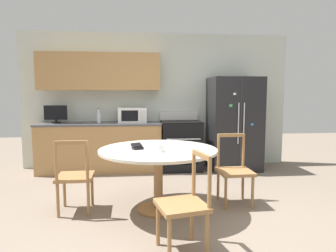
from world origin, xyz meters
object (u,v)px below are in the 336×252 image
object	(u,v)px
counter_bottle	(99,117)
candle_glass	(160,149)
microwave	(132,115)
oven_range	(181,145)
dining_chair_left	(75,177)
wallet	(137,147)
refrigerator	(234,124)
countertop_tv	(56,113)
dining_chair_near	(185,205)
dining_chair_right	(234,171)

from	to	relation	value
counter_bottle	candle_glass	size ratio (longest dim) A/B	3.04
microwave	candle_glass	bearing A→B (deg)	-81.34
oven_range	candle_glass	distance (m)	2.29
microwave	candle_glass	distance (m)	2.29
oven_range	dining_chair_left	bearing A→B (deg)	-128.96
wallet	refrigerator	bearing A→B (deg)	46.45
countertop_tv	wallet	distance (m)	2.57
counter_bottle	dining_chair_near	size ratio (longest dim) A/B	0.30
dining_chair_left	oven_range	bearing A→B (deg)	50.02
counter_bottle	dining_chair_left	size ratio (longest dim) A/B	0.30
oven_range	dining_chair_near	distance (m)	3.01
microwave	candle_glass	world-z (taller)	microwave
dining_chair_left	counter_bottle	bearing A→B (deg)	87.27
dining_chair_left	dining_chair_right	world-z (taller)	same
wallet	counter_bottle	bearing A→B (deg)	109.30
dining_chair_near	wallet	size ratio (longest dim) A/B	5.52
oven_range	microwave	xyz separation A→B (m)	(-0.91, 0.06, 0.57)
dining_chair_right	oven_range	bearing A→B (deg)	-77.24
candle_glass	dining_chair_right	bearing A→B (deg)	18.35
microwave	wallet	bearing A→B (deg)	-87.75
microwave	dining_chair_near	size ratio (longest dim) A/B	0.57
oven_range	wallet	xyz separation A→B (m)	(-0.83, -1.99, 0.33)
countertop_tv	counter_bottle	world-z (taller)	countertop_tv
wallet	dining_chair_near	bearing A→B (deg)	-66.93
counter_bottle	candle_glass	xyz separation A→B (m)	(0.95, -2.18, -0.20)
dining_chair_right	dining_chair_near	world-z (taller)	same
refrigerator	dining_chair_right	bearing A→B (deg)	-107.91
countertop_tv	dining_chair_right	distance (m)	3.42
dining_chair_left	dining_chair_near	xyz separation A→B (m)	(1.17, -1.03, 0.00)
microwave	dining_chair_left	world-z (taller)	microwave
dining_chair_left	candle_glass	world-z (taller)	dining_chair_left
microwave	wallet	xyz separation A→B (m)	(0.08, -2.05, -0.24)
dining_chair_near	candle_glass	xyz separation A→B (m)	(-0.16, 0.79, 0.37)
refrigerator	dining_chair_left	world-z (taller)	refrigerator
counter_bottle	oven_range	bearing A→B (deg)	0.58
microwave	dining_chair_left	bearing A→B (deg)	-108.42
dining_chair_left	candle_glass	distance (m)	1.10
dining_chair_left	wallet	bearing A→B (deg)	-4.26
microwave	dining_chair_right	xyz separation A→B (m)	(1.33, -1.92, -0.60)
countertop_tv	dining_chair_right	size ratio (longest dim) A/B	0.45
microwave	dining_chair_right	distance (m)	2.42
oven_range	dining_chair_right	xyz separation A→B (m)	(0.43, -1.86, -0.03)
refrigerator	candle_glass	distance (m)	2.65
refrigerator	wallet	xyz separation A→B (m)	(-1.84, -1.93, -0.07)
countertop_tv	candle_glass	xyz separation A→B (m)	(1.74, -2.28, -0.27)
microwave	oven_range	bearing A→B (deg)	-3.76
dining_chair_left	refrigerator	bearing A→B (deg)	35.14
countertop_tv	wallet	xyz separation A→B (m)	(1.48, -2.08, -0.28)
dining_chair_left	dining_chair_right	xyz separation A→B (m)	(2.00, 0.08, 0.00)
oven_range	counter_bottle	world-z (taller)	counter_bottle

